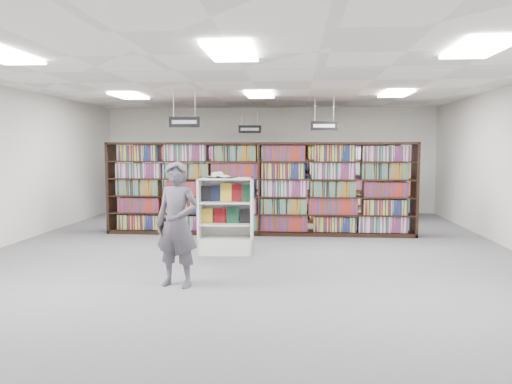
# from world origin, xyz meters

# --- Properties ---
(floor) EXTENTS (12.00, 12.00, 0.00)m
(floor) POSITION_xyz_m (0.00, 0.00, 0.00)
(floor) COLOR #5A595F
(floor) RESTS_ON ground
(ceiling) EXTENTS (10.00, 12.00, 0.10)m
(ceiling) POSITION_xyz_m (0.00, 0.00, 3.20)
(ceiling) COLOR white
(ceiling) RESTS_ON wall_back
(wall_back) EXTENTS (10.00, 0.10, 3.20)m
(wall_back) POSITION_xyz_m (0.00, 6.00, 1.60)
(wall_back) COLOR silver
(wall_back) RESTS_ON ground
(wall_front) EXTENTS (10.00, 0.10, 3.20)m
(wall_front) POSITION_xyz_m (0.00, -6.00, 1.60)
(wall_front) COLOR silver
(wall_front) RESTS_ON ground
(bookshelf_row_near) EXTENTS (7.00, 0.60, 2.10)m
(bookshelf_row_near) POSITION_xyz_m (0.00, 2.00, 1.05)
(bookshelf_row_near) COLOR black
(bookshelf_row_near) RESTS_ON floor
(bookshelf_row_mid) EXTENTS (7.00, 0.60, 2.10)m
(bookshelf_row_mid) POSITION_xyz_m (0.00, 4.00, 1.05)
(bookshelf_row_mid) COLOR black
(bookshelf_row_mid) RESTS_ON floor
(bookshelf_row_far) EXTENTS (7.00, 0.60, 2.10)m
(bookshelf_row_far) POSITION_xyz_m (0.00, 5.70, 1.05)
(bookshelf_row_far) COLOR black
(bookshelf_row_far) RESTS_ON floor
(aisle_sign_left) EXTENTS (0.65, 0.02, 0.80)m
(aisle_sign_left) POSITION_xyz_m (-1.50, 1.00, 2.53)
(aisle_sign_left) COLOR #B2B2B7
(aisle_sign_left) RESTS_ON ceiling
(aisle_sign_right) EXTENTS (0.65, 0.02, 0.80)m
(aisle_sign_right) POSITION_xyz_m (1.50, 3.00, 2.53)
(aisle_sign_right) COLOR #B2B2B7
(aisle_sign_right) RESTS_ON ceiling
(aisle_sign_center) EXTENTS (0.65, 0.02, 0.80)m
(aisle_sign_center) POSITION_xyz_m (-0.50, 5.00, 2.53)
(aisle_sign_center) COLOR #B2B2B7
(aisle_sign_center) RESTS_ON ceiling
(troffer_front_left) EXTENTS (0.60, 1.20, 0.04)m
(troffer_front_left) POSITION_xyz_m (-3.00, -3.00, 3.16)
(troffer_front_left) COLOR white
(troffer_front_left) RESTS_ON ceiling
(troffer_front_center) EXTENTS (0.60, 1.20, 0.04)m
(troffer_front_center) POSITION_xyz_m (0.00, -3.00, 3.16)
(troffer_front_center) COLOR white
(troffer_front_center) RESTS_ON ceiling
(troffer_front_right) EXTENTS (0.60, 1.20, 0.04)m
(troffer_front_right) POSITION_xyz_m (3.00, -3.00, 3.16)
(troffer_front_right) COLOR white
(troffer_front_right) RESTS_ON ceiling
(troffer_back_left) EXTENTS (0.60, 1.20, 0.04)m
(troffer_back_left) POSITION_xyz_m (-3.00, 2.00, 3.16)
(troffer_back_left) COLOR white
(troffer_back_left) RESTS_ON ceiling
(troffer_back_center) EXTENTS (0.60, 1.20, 0.04)m
(troffer_back_center) POSITION_xyz_m (0.00, 2.00, 3.16)
(troffer_back_center) COLOR white
(troffer_back_center) RESTS_ON ceiling
(troffer_back_right) EXTENTS (0.60, 1.20, 0.04)m
(troffer_back_right) POSITION_xyz_m (3.00, 2.00, 3.16)
(troffer_back_right) COLOR white
(troffer_back_right) RESTS_ON ceiling
(endcap_display) EXTENTS (1.03, 0.55, 1.42)m
(endcap_display) POSITION_xyz_m (-0.47, -0.14, 0.48)
(endcap_display) COLOR silver
(endcap_display) RESTS_ON floor
(open_book) EXTENTS (0.71, 0.51, 0.13)m
(open_book) POSITION_xyz_m (-0.62, -0.17, 1.45)
(open_book) COLOR black
(open_book) RESTS_ON endcap_display
(shopper) EXTENTS (0.73, 0.57, 1.78)m
(shopper) POSITION_xyz_m (-0.85, -2.43, 0.89)
(shopper) COLOR #4A4650
(shopper) RESTS_ON floor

